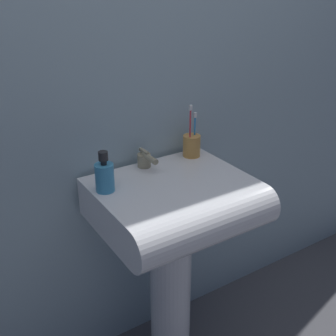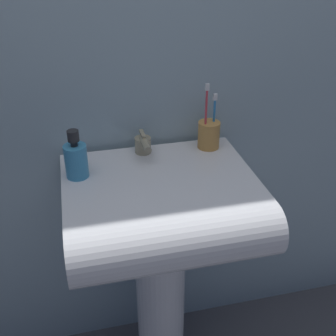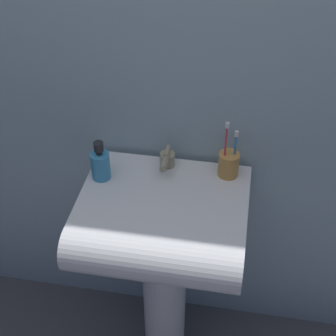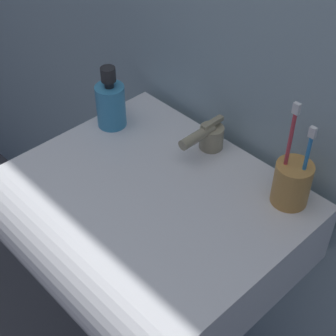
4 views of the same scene
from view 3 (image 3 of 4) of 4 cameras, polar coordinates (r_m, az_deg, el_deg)
wall_back at (r=1.66m, az=1.02°, el=11.44°), size 5.00×0.05×2.40m
sink_pedestal at (r=2.03m, az=-0.40°, el=-13.61°), size 0.16×0.16×0.71m
sink_basin at (r=1.67m, az=-0.78°, el=-6.20°), size 0.55×0.48×0.14m
faucet at (r=1.76m, az=-0.13°, el=0.95°), size 0.05×0.12×0.07m
toothbrush_cup at (r=1.73m, az=6.75°, el=0.49°), size 0.07×0.07×0.22m
soap_bottle at (r=1.72m, az=-7.51°, el=0.44°), size 0.06×0.06×0.14m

